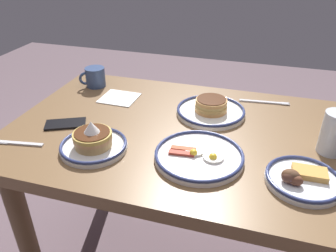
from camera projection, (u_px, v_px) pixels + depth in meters
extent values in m
cube|color=brown|center=(183.00, 135.00, 1.21)|extent=(1.26, 0.81, 0.05)
cylinder|color=brown|center=(311.00, 189.00, 1.52)|extent=(0.07, 0.07, 0.71)
cylinder|color=brown|center=(100.00, 151.00, 1.78)|extent=(0.07, 0.07, 0.71)
cylinder|color=brown|center=(26.00, 239.00, 1.27)|extent=(0.07, 0.07, 0.71)
cylinder|color=white|center=(211.00, 112.00, 1.30)|extent=(0.27, 0.27, 0.01)
torus|color=navy|center=(211.00, 110.00, 1.29)|extent=(0.26, 0.26, 0.01)
cylinder|color=#D9934A|center=(211.00, 109.00, 1.29)|extent=(0.12, 0.12, 0.01)
cylinder|color=tan|center=(211.00, 107.00, 1.28)|extent=(0.12, 0.12, 0.01)
cylinder|color=tan|center=(211.00, 104.00, 1.28)|extent=(0.12, 0.12, 0.01)
cylinder|color=#CD8F47|center=(211.00, 101.00, 1.27)|extent=(0.12, 0.12, 0.01)
cylinder|color=#4C2814|center=(212.00, 99.00, 1.27)|extent=(0.11, 0.11, 0.00)
cylinder|color=white|center=(94.00, 147.00, 1.08)|extent=(0.22, 0.22, 0.01)
torus|color=navy|center=(94.00, 144.00, 1.08)|extent=(0.22, 0.22, 0.01)
cylinder|color=tan|center=(93.00, 144.00, 1.08)|extent=(0.12, 0.12, 0.01)
cylinder|color=tan|center=(93.00, 141.00, 1.07)|extent=(0.12, 0.12, 0.01)
cylinder|color=tan|center=(93.00, 138.00, 1.07)|extent=(0.13, 0.13, 0.01)
cylinder|color=gold|center=(92.00, 134.00, 1.06)|extent=(0.13, 0.13, 0.01)
cylinder|color=#4C2814|center=(92.00, 132.00, 1.06)|extent=(0.11, 0.11, 0.00)
cone|color=white|center=(91.00, 127.00, 1.05)|extent=(0.05, 0.05, 0.04)
cylinder|color=white|center=(199.00, 157.00, 1.04)|extent=(0.28, 0.28, 0.01)
torus|color=navy|center=(199.00, 154.00, 1.03)|extent=(0.28, 0.28, 0.01)
cylinder|color=white|center=(213.00, 157.00, 1.02)|extent=(0.06, 0.06, 0.01)
sphere|color=yellow|center=(213.00, 157.00, 1.01)|extent=(0.02, 0.02, 0.02)
cylinder|color=white|center=(195.00, 150.00, 1.05)|extent=(0.06, 0.06, 0.01)
sphere|color=yellow|center=(193.00, 153.00, 1.03)|extent=(0.02, 0.02, 0.02)
cube|color=#A74423|center=(184.00, 149.00, 1.05)|extent=(0.08, 0.03, 0.01)
cube|color=#AA3727|center=(182.00, 153.00, 1.03)|extent=(0.08, 0.03, 0.01)
cylinder|color=white|center=(303.00, 181.00, 0.94)|extent=(0.21, 0.21, 0.01)
torus|color=navy|center=(304.00, 177.00, 0.93)|extent=(0.21, 0.21, 0.01)
cube|color=gold|center=(310.00, 173.00, 0.94)|extent=(0.10, 0.06, 0.02)
ellipsoid|color=brown|center=(290.00, 177.00, 0.91)|extent=(0.04, 0.03, 0.03)
ellipsoid|color=brown|center=(291.00, 176.00, 0.92)|extent=(0.05, 0.04, 0.04)
ellipsoid|color=brown|center=(291.00, 176.00, 0.91)|extent=(0.05, 0.04, 0.04)
ellipsoid|color=brown|center=(291.00, 179.00, 0.91)|extent=(0.03, 0.03, 0.03)
ellipsoid|color=brown|center=(296.00, 180.00, 0.90)|extent=(0.04, 0.03, 0.03)
cylinder|color=#334772|center=(95.00, 77.00, 1.52)|extent=(0.09, 0.09, 0.09)
torus|color=#334772|center=(86.00, 78.00, 1.50)|extent=(0.06, 0.05, 0.06)
cylinder|color=brown|center=(95.00, 71.00, 1.50)|extent=(0.07, 0.07, 0.01)
cylinder|color=silver|center=(334.00, 133.00, 1.04)|extent=(0.08, 0.08, 0.14)
cylinder|color=black|center=(332.00, 139.00, 1.05)|extent=(0.07, 0.07, 0.10)
cube|color=black|center=(66.00, 124.00, 1.22)|extent=(0.16, 0.13, 0.01)
cube|color=white|center=(119.00, 98.00, 1.42)|extent=(0.15, 0.14, 0.00)
cube|color=silver|center=(263.00, 102.00, 1.38)|extent=(0.20, 0.03, 0.01)
cube|color=silver|center=(286.00, 105.00, 1.36)|extent=(0.03, 0.01, 0.00)
cube|color=silver|center=(286.00, 104.00, 1.37)|extent=(0.03, 0.01, 0.00)
cube|color=silver|center=(286.00, 103.00, 1.37)|extent=(0.03, 0.01, 0.00)
cube|color=silver|center=(285.00, 103.00, 1.38)|extent=(0.03, 0.01, 0.00)
cube|color=silver|center=(18.00, 143.00, 1.11)|extent=(0.17, 0.04, 0.01)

